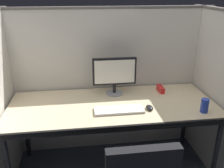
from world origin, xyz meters
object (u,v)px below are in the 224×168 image
Objects in this scene: keyboard_main at (119,110)px; computer_mouse at (150,108)px; desk at (113,109)px; red_stapler at (160,89)px; monitor_center at (114,74)px; soda_can at (205,106)px.

computer_mouse reaches higher than keyboard_main.
red_stapler reaches higher than desk.
monitor_center is 2.87× the size of red_stapler.
soda_can is (0.76, -0.24, 0.11)m from desk.
soda_can is at bearing -34.49° from monitor_center.
monitor_center is 4.48× the size of computer_mouse.
red_stapler is at bearing 115.22° from soda_can.
computer_mouse is at bearing -120.60° from red_stapler.
soda_can is (0.45, -0.11, 0.04)m from computer_mouse.
monitor_center reaches higher than soda_can.
red_stapler is 0.54m from soda_can.
keyboard_main is at bearing 171.35° from soda_can.
keyboard_main is 4.48× the size of computer_mouse.
keyboard_main is 3.52× the size of soda_can.
soda_can is at bearing -17.73° from desk.
computer_mouse is (0.26, -0.38, -0.20)m from monitor_center.
soda_can reaches higher than red_stapler.
keyboard_main is 0.27m from computer_mouse.
keyboard_main reaches higher than desk.
red_stapler reaches higher than computer_mouse.
keyboard_main is at bearing -92.06° from monitor_center.
computer_mouse is at bearing -0.07° from keyboard_main.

